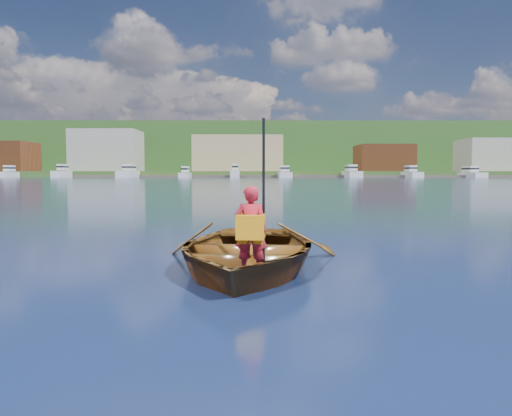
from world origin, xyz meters
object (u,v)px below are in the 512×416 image
Objects in this scene: rowboat at (246,251)px; marina_yachts at (259,173)px; dock at (286,176)px; child_paddler at (251,230)px.

marina_yachts is (1.39, 143.33, 1.11)m from rowboat.
child_paddler is at bearing -93.64° from dock.
rowboat is 1.00m from child_paddler.
dock is (9.46, 148.91, -0.26)m from child_paddler.
dock reaches higher than rowboat.
dock is 9.44m from marina_yachts.
marina_yachts is (-8.15, -4.67, 0.97)m from dock.
dock is at bearing 29.80° from marina_yachts.
rowboat is at bearing 95.26° from child_paddler.
child_paddler is 144.25m from marina_yachts.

